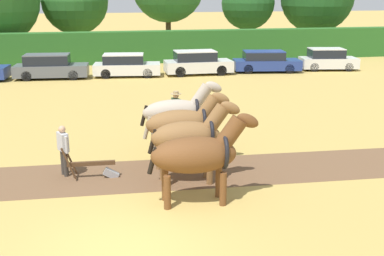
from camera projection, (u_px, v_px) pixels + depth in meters
ground_plane at (125, 249)px, 10.20m from camera, size 240.00×240.00×0.00m
plowed_furrow_strip at (5, 183)px, 13.74m from camera, size 34.39×4.67×0.01m
hedgerow at (95, 48)px, 36.03m from camera, size 56.97×1.41×2.38m
tree_center at (75, 1)px, 40.88m from camera, size 5.63×5.63×7.32m
tree_right at (248, 3)px, 43.73m from camera, size 4.83×4.83×6.70m
draft_horse_lead_left at (198, 154)px, 12.12m from camera, size 2.91×1.11×2.41m
draft_horse_lead_right at (190, 137)px, 13.47m from camera, size 2.68×1.05×2.41m
draft_horse_trail_left at (183, 124)px, 14.82m from camera, size 2.77×1.04×2.37m
draft_horse_trail_right at (178, 112)px, 16.17m from camera, size 2.84×1.01×2.46m
plow at (96, 167)px, 14.03m from camera, size 1.63×0.48×1.13m
farmer_at_plow at (63, 147)px, 14.08m from camera, size 0.36×0.58×1.53m
farmer_beside_team at (176, 109)px, 18.24m from camera, size 0.42×0.63×1.67m
parked_car_center_left at (50, 67)px, 30.03m from camera, size 4.62×2.11×1.53m
parked_car_center at (126, 66)px, 30.85m from camera, size 4.42×2.32×1.45m
parked_car_center_right at (197, 63)px, 31.59m from camera, size 4.40×1.89×1.56m
parked_car_right at (266, 62)px, 32.57m from camera, size 4.69×2.46×1.43m
parked_car_far_right at (328, 60)px, 33.42m from camera, size 4.09×2.35×1.50m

